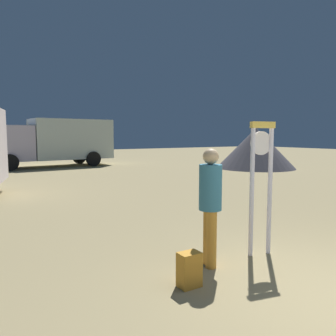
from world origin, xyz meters
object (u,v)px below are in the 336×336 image
Objects in this scene: backpack at (189,270)px; person_near_clock at (210,201)px; box_truck_far at (60,140)px; dome_tent at (256,148)px; standing_clock at (261,175)px.

person_near_clock is at bearing 31.32° from backpack.
person_near_clock is 17.44m from box_truck_far.
dome_tent reaches higher than backpack.
box_truck_far is at bearing 80.83° from backpack.
box_truck_far is 1.50× the size of dome_tent.
dome_tent is at bearing -37.95° from box_truck_far.
dome_tent is at bearing 40.65° from backpack.
standing_clock is 14.57m from dome_tent.
person_near_clock reaches higher than backpack.
person_near_clock is at bearing 177.27° from standing_clock.
dome_tent is (9.30, -7.25, -0.42)m from box_truck_far.
dome_tent reaches higher than person_near_clock.
backpack is at bearing -148.68° from person_near_clock.
person_near_clock is (-0.99, 0.05, -0.32)m from standing_clock.
standing_clock is 1.99m from backpack.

